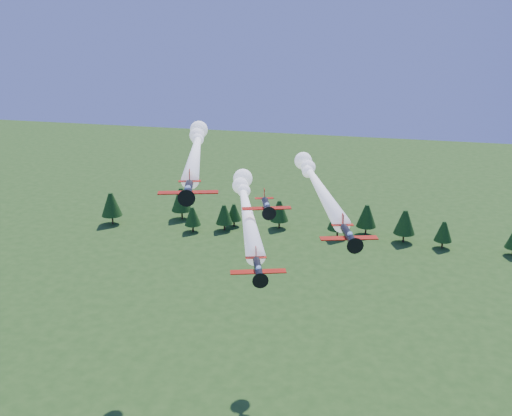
% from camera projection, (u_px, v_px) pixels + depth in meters
% --- Properties ---
extents(plane_lead, '(19.17, 45.21, 3.70)m').
position_uv_depth(plane_lead, '(245.00, 203.00, 94.77)').
color(plane_lead, black).
rests_on(plane_lead, ground).
extents(plane_left, '(19.82, 48.02, 3.70)m').
position_uv_depth(plane_left, '(196.00, 147.00, 103.47)').
color(plane_left, black).
rests_on(plane_left, ground).
extents(plane_right, '(19.87, 48.17, 3.70)m').
position_uv_depth(plane_right, '(316.00, 182.00, 104.79)').
color(plane_right, black).
rests_on(plane_right, ground).
extents(plane_slot, '(7.37, 8.23, 2.60)m').
position_uv_depth(plane_slot, '(266.00, 206.00, 85.03)').
color(plane_slot, black).
rests_on(plane_slot, ground).
extents(treeline, '(175.25, 22.10, 11.95)m').
position_uv_depth(treeline, '(324.00, 218.00, 195.31)').
color(treeline, '#382314').
rests_on(treeline, ground).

